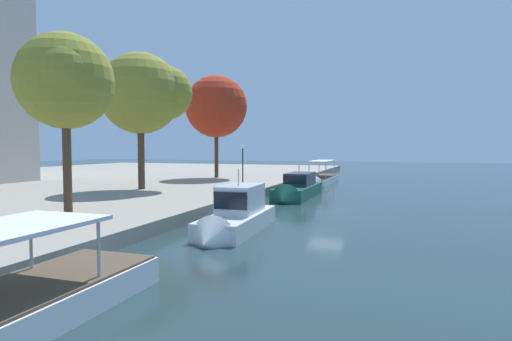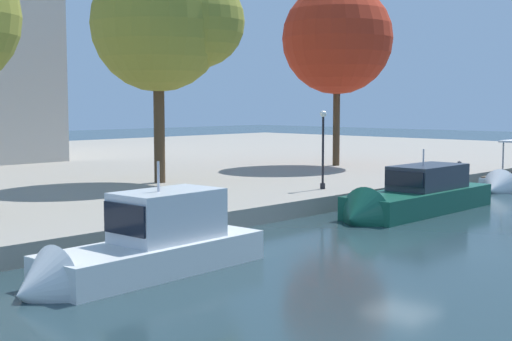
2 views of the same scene
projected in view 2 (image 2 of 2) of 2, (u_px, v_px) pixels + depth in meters
The scene contains 7 objects.
ground_plane at pixel (402, 247), 26.23m from camera, with size 220.00×220.00×0.00m, color #23383D.
motor_yacht_1 at pixel (142, 255), 21.88m from camera, with size 8.69×2.82×4.44m.
motor_yacht_2 at pixel (414, 201), 34.28m from camera, with size 10.67×2.76×4.06m.
mooring_bollard_2 at pixel (459, 167), 45.65m from camera, with size 0.29×0.29×0.82m.
lamp_post at pixel (323, 145), 37.29m from camera, with size 0.35×0.35×4.13m.
tree_0 at pixel (166, 25), 39.81m from camera, with size 7.87×8.04×12.66m.
tree_1 at pixel (335, 41), 50.91m from camera, with size 7.95×7.95×13.11m.
Camera 2 is at (-22.51, -13.80, 5.27)m, focal length 49.90 mm.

